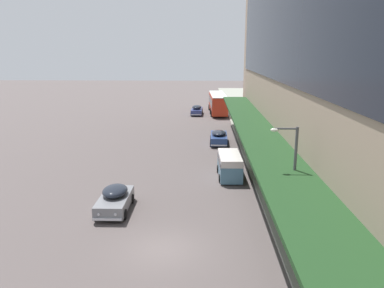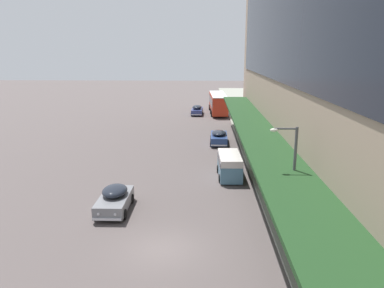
% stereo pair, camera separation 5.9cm
% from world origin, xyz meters
% --- Properties ---
extents(ground, '(240.00, 240.00, 0.00)m').
position_xyz_m(ground, '(0.00, 0.00, 0.00)').
color(ground, '#554B4A').
extents(sidewalk_kerb, '(10.00, 180.00, 0.15)m').
position_xyz_m(sidewalk_kerb, '(11.00, 0.00, 0.07)').
color(sidewalk_kerb, gray).
rests_on(sidewalk_kerb, ground).
extents(transit_bus_kerbside_front, '(3.04, 11.18, 3.30)m').
position_xyz_m(transit_bus_kerbside_front, '(4.35, 45.44, 1.89)').
color(transit_bus_kerbside_front, red).
rests_on(transit_bus_kerbside_front, ground).
extents(sedan_oncoming_rear, '(2.01, 4.34, 1.63)m').
position_xyz_m(sedan_oncoming_rear, '(-3.76, 4.93, 0.80)').
color(sedan_oncoming_rear, slate).
rests_on(sedan_oncoming_rear, ground).
extents(sedan_second_near, '(2.00, 4.84, 1.62)m').
position_xyz_m(sedan_second_near, '(0.83, 43.89, 0.79)').
color(sedan_second_near, navy).
rests_on(sedan_second_near, ground).
extents(sedan_trailing_mid, '(2.06, 4.75, 1.56)m').
position_xyz_m(sedan_trailing_mid, '(3.74, 23.63, 0.78)').
color(sedan_trailing_mid, navy).
rests_on(sedan_trailing_mid, ground).
extents(vw_van, '(1.99, 4.59, 1.96)m').
position_xyz_m(vw_van, '(4.19, 12.04, 1.10)').
color(vw_van, teal).
rests_on(vw_van, ground).
extents(pedestrian_at_kerb, '(0.33, 0.62, 1.86)m').
position_xyz_m(pedestrian_at_kerb, '(7.04, -0.09, 1.18)').
color(pedestrian_at_kerb, '#1E2B41').
rests_on(pedestrian_at_kerb, sidewalk_kerb).
extents(street_lamp, '(1.50, 0.28, 6.15)m').
position_xyz_m(street_lamp, '(6.81, 1.80, 3.78)').
color(street_lamp, '#4C4C51').
rests_on(street_lamp, sidewalk_kerb).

